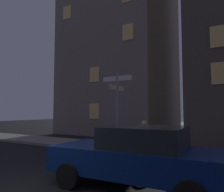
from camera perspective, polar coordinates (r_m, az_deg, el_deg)
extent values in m
cube|color=gray|center=(11.38, 5.62, -13.59)|extent=(40.00, 2.67, 0.14)
cylinder|color=gray|center=(10.65, 1.34, -3.65)|extent=(0.12, 0.12, 3.78)
cube|color=white|center=(10.77, 1.33, 4.58)|extent=(1.59, 0.03, 0.24)
cube|color=beige|center=(10.71, 1.33, 2.13)|extent=(0.03, 1.41, 0.24)
cube|color=navy|center=(5.99, 6.38, -16.24)|extent=(4.55, 2.10, 0.66)
cube|color=#23282D|center=(5.81, 8.56, -10.55)|extent=(2.07, 1.84, 0.55)
cylinder|color=black|center=(6.01, -11.27, -19.70)|extent=(0.65, 0.25, 0.64)
cylinder|color=black|center=(7.53, -1.71, -16.56)|extent=(0.65, 0.25, 0.64)
cylinder|color=black|center=(6.63, 22.21, -17.97)|extent=(0.65, 0.25, 0.64)
sphere|color=#F9EFCC|center=(6.65, -14.89, -14.92)|extent=(0.16, 0.16, 0.16)
sphere|color=#F9EFCC|center=(7.63, -8.11, -13.60)|extent=(0.16, 0.16, 0.16)
torus|color=black|center=(8.86, 4.25, -14.41)|extent=(0.72, 0.17, 0.72)
torus|color=black|center=(8.59, 11.49, -14.67)|extent=(0.72, 0.17, 0.72)
cylinder|color=red|center=(8.66, 7.79, -12.94)|extent=(1.00, 0.19, 0.04)
cylinder|color=maroon|center=(8.58, 8.42, -9.82)|extent=(0.49, 0.38, 0.61)
sphere|color=tan|center=(8.55, 8.39, -7.05)|extent=(0.22, 0.22, 0.22)
cylinder|color=black|center=(8.57, 7.97, -13.23)|extent=(0.36, 0.17, 0.55)
cylinder|color=black|center=(8.74, 8.27, -13.05)|extent=(0.36, 0.17, 0.55)
cube|color=slate|center=(22.38, 2.54, 13.65)|extent=(9.00, 9.21, 17.56)
cube|color=#F2C672|center=(17.35, -4.65, -3.94)|extent=(0.90, 0.06, 1.20)
cube|color=#F2C672|center=(17.61, -4.59, 5.58)|extent=(0.90, 0.06, 1.20)
cube|color=#F2C672|center=(16.87, 4.16, 16.27)|extent=(0.90, 0.06, 1.20)
cube|color=#F2C672|center=(21.16, -11.59, 20.49)|extent=(0.90, 0.06, 1.20)
cube|color=#F2C672|center=(13.24, 26.33, 5.38)|extent=(0.90, 0.06, 1.20)
cube|color=#F2C672|center=(13.71, 26.05, 13.79)|extent=(0.90, 0.06, 1.20)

